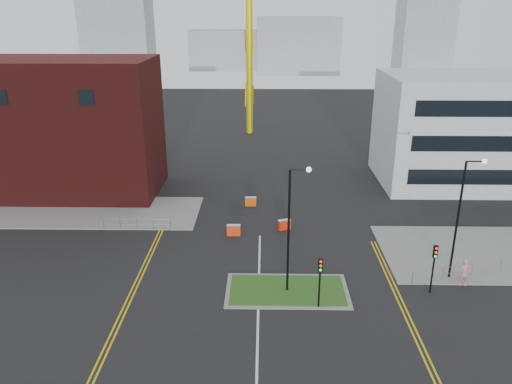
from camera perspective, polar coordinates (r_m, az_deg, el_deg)
ground at (r=29.30m, az=0.11°, el=-19.47°), size 200.00×200.00×0.00m
pavement_left at (r=52.37m, az=-21.96°, el=-2.09°), size 28.00×8.00×0.12m
island_kerb at (r=35.82m, az=3.57°, el=-11.18°), size 8.60×4.60×0.08m
grass_island at (r=35.81m, az=3.57°, el=-11.16°), size 8.00×4.00×0.12m
brick_building at (r=56.87m, az=-23.41°, el=6.63°), size 24.20×10.07×14.24m
office_block at (r=61.54m, az=25.78°, el=6.41°), size 25.00×12.20×12.00m
streetlamp_island at (r=33.34m, az=4.15°, el=-3.29°), size 1.46×0.36×9.18m
streetlamp_right_near at (r=37.77m, az=22.49°, el=-1.96°), size 1.46×0.36×9.18m
traffic_light_island at (r=32.96m, az=7.33°, el=-9.25°), size 0.28×0.33×3.65m
traffic_light_right at (r=36.43m, az=19.71°, el=-7.33°), size 0.28×0.33×3.65m
railing_left at (r=45.75m, az=-13.47°, el=-3.41°), size 6.05×0.05×1.10m
centre_line at (r=30.86m, az=0.17°, el=-17.08°), size 0.15×30.00×0.01m
yellow_left_a at (r=38.66m, az=-13.30°, el=-9.25°), size 0.12×24.00×0.01m
yellow_left_b at (r=38.59m, az=-12.86°, el=-9.27°), size 0.12×24.00×0.01m
yellow_right_a at (r=35.33m, az=16.26°, el=-12.63°), size 0.12×20.00×0.01m
yellow_right_b at (r=35.41m, az=16.74°, el=-12.61°), size 0.12×20.00×0.01m
skyline_a at (r=148.28m, az=-15.47°, el=16.73°), size 18.00×12.00×22.00m
skyline_b at (r=153.16m, az=4.79°, el=16.33°), size 24.00×12.00×16.00m
skyline_c at (r=154.16m, az=18.74°, el=17.64°), size 14.00×12.00×28.00m
skyline_d at (r=163.19m, az=-2.02°, el=15.93°), size 30.00×12.00×12.00m
pedestrian at (r=38.94m, az=22.73°, el=-8.50°), size 0.74×0.49×2.00m
barrier_left at (r=49.96m, az=-0.62°, el=-1.04°), size 1.12×0.42×0.93m
barrier_mid at (r=43.64m, az=-2.57°, el=-4.32°), size 1.19×0.42×0.99m
barrier_right at (r=44.76m, az=3.25°, el=-3.70°), size 1.20×0.71×0.96m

